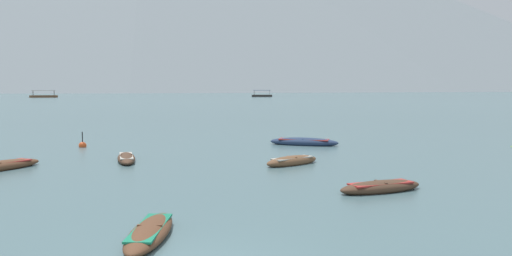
% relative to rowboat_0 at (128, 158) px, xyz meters
% --- Properties ---
extents(ground_plane, '(6000.00, 6000.00, 0.00)m').
position_rel_rowboat_0_xyz_m(ground_plane, '(5.06, 1485.27, -0.14)').
color(ground_plane, slate).
extents(mountain_3, '(1647.60, 1647.60, 463.49)m').
position_rel_rowboat_0_xyz_m(mountain_3, '(262.77, 1542.24, 231.61)').
color(mountain_3, '#56665B').
rests_on(mountain_3, ground).
extents(rowboat_0, '(1.76, 3.53, 0.44)m').
position_rel_rowboat_0_xyz_m(rowboat_0, '(0.00, 0.00, 0.00)').
color(rowboat_0, '#4C3323').
rests_on(rowboat_0, ground).
extents(rowboat_2, '(4.43, 2.35, 0.58)m').
position_rel_rowboat_0_xyz_m(rowboat_2, '(9.26, 6.65, 0.04)').
color(rowboat_2, navy).
rests_on(rowboat_2, ground).
extents(rowboat_5, '(2.90, 2.59, 0.52)m').
position_rel_rowboat_0_xyz_m(rowboat_5, '(7.97, -1.06, 0.02)').
color(rowboat_5, brown).
rests_on(rowboat_5, ground).
extents(rowboat_6, '(3.34, 2.12, 0.47)m').
position_rel_rowboat_0_xyz_m(rowboat_6, '(10.60, -6.97, 0.01)').
color(rowboat_6, '#4C3323').
rests_on(rowboat_6, ground).
extents(rowboat_7, '(0.95, 3.37, 0.42)m').
position_rel_rowboat_0_xyz_m(rowboat_7, '(3.75, -12.23, -0.01)').
color(rowboat_7, brown).
rests_on(rowboat_7, ground).
extents(ferry_0, '(8.92, 5.05, 2.54)m').
position_rel_rowboat_0_xyz_m(ferry_0, '(-63.95, 140.39, 0.31)').
color(ferry_0, brown).
rests_on(ferry_0, ground).
extents(ferry_1, '(7.20, 2.49, 2.54)m').
position_rel_rowboat_0_xyz_m(ferry_1, '(8.39, 150.64, 0.31)').
color(ferry_1, '#2D2826').
rests_on(ferry_1, ground).
extents(mooring_buoy, '(0.45, 0.45, 1.06)m').
position_rel_rowboat_0_xyz_m(mooring_buoy, '(-4.06, 5.57, -0.04)').
color(mooring_buoy, '#DB4C1E').
rests_on(mooring_buoy, ground).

